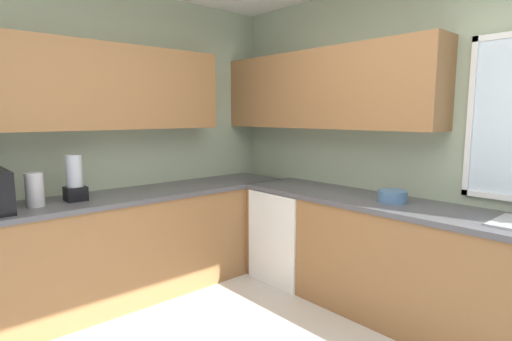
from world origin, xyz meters
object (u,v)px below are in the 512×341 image
Objects in this scene: blender_appliance at (75,180)px; bowl at (392,196)px; dishwasher at (292,234)px; kettle at (35,190)px.

bowl is at bearing 47.12° from blender_appliance.
dishwasher is 2.24m from kettle.
dishwasher is at bearing -178.30° from bowl.
dishwasher is at bearing 69.54° from blender_appliance.
dishwasher is 3.92× the size of bowl.
kettle is at bearing -86.02° from blender_appliance.
blender_appliance is (-0.02, 0.29, 0.04)m from kettle.
blender_appliance reaches higher than bowl.
bowl is 2.46m from blender_appliance.
blender_appliance is (-0.66, -1.77, 0.64)m from dishwasher.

